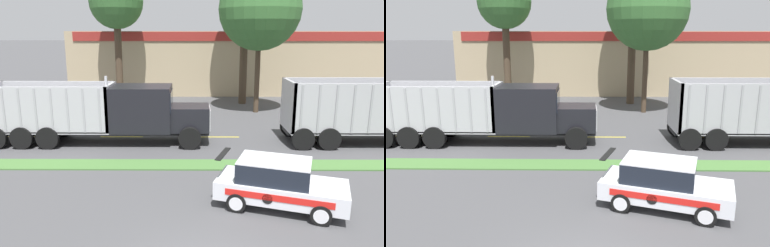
{
  "view_description": "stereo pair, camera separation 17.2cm",
  "coord_description": "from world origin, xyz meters",
  "views": [
    {
      "loc": [
        -0.36,
        -7.68,
        5.69
      ],
      "look_at": [
        -0.47,
        8.26,
        1.83
      ],
      "focal_mm": 35.0,
      "sensor_mm": 36.0,
      "label": 1
    },
    {
      "loc": [
        -0.19,
        -7.68,
        5.69
      ],
      "look_at": [
        -0.47,
        8.26,
        1.83
      ],
      "focal_mm": 35.0,
      "sensor_mm": 36.0,
      "label": 2
    }
  ],
  "objects": [
    {
      "name": "grass_verge",
      "position": [
        0.0,
        7.93,
        0.03
      ],
      "size": [
        120.0,
        1.3,
        0.06
      ],
      "primitive_type": "cube",
      "color": "#477538",
      "rests_on": "ground_plane"
    },
    {
      "name": "centre_line_2",
      "position": [
        -9.86,
        12.58,
        0.0
      ],
      "size": [
        2.4,
        0.14,
        0.01
      ],
      "primitive_type": "cube",
      "color": "yellow",
      "rests_on": "ground_plane"
    },
    {
      "name": "centre_line_3",
      "position": [
        -4.46,
        12.58,
        0.0
      ],
      "size": [
        2.4,
        0.14,
        0.01
      ],
      "primitive_type": "cube",
      "color": "yellow",
      "rests_on": "ground_plane"
    },
    {
      "name": "centre_line_4",
      "position": [
        0.94,
        12.58,
        0.0
      ],
      "size": [
        2.4,
        0.14,
        0.01
      ],
      "primitive_type": "cube",
      "color": "yellow",
      "rests_on": "ground_plane"
    },
    {
      "name": "centre_line_5",
      "position": [
        6.34,
        12.58,
        0.0
      ],
      "size": [
        2.4,
        0.14,
        0.01
      ],
      "primitive_type": "cube",
      "color": "yellow",
      "rests_on": "ground_plane"
    },
    {
      "name": "dump_truck_lead",
      "position": [
        -4.35,
        11.45,
        1.58
      ],
      "size": [
        11.4,
        2.6,
        3.64
      ],
      "color": "black",
      "rests_on": "ground_plane"
    },
    {
      "name": "rally_car",
      "position": [
        2.44,
        3.94,
        0.84
      ],
      "size": [
        4.56,
        3.06,
        1.67
      ],
      "color": "silver",
      "rests_on": "ground_plane"
    },
    {
      "name": "store_building_backdrop",
      "position": [
        3.36,
        32.22,
        2.93
      ],
      "size": [
        30.59,
        12.1,
        5.85
      ],
      "color": "tan",
      "rests_on": "ground_plane"
    },
    {
      "name": "tree_behind_right",
      "position": [
        4.16,
        19.43,
        7.89
      ],
      "size": [
        5.75,
        5.75,
        11.63
      ],
      "color": "#473828",
      "rests_on": "ground_plane"
    }
  ]
}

